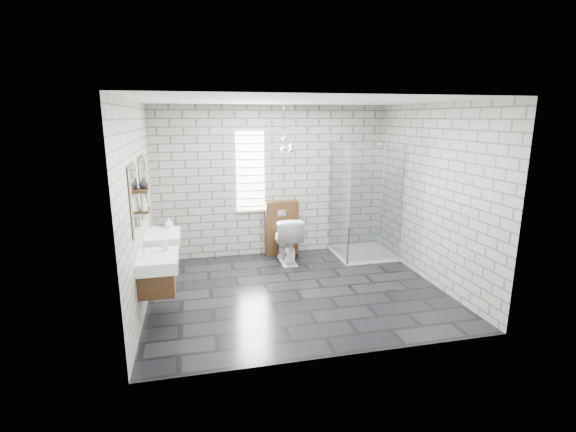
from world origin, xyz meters
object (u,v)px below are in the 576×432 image
object	(u,v)px
vanity_right	(160,240)
toilet	(287,239)
shower_enclosure	(361,230)
vanity_left	(155,263)
cistern_panel	(281,228)

from	to	relation	value
vanity_right	toilet	xyz separation A→B (m)	(2.05, 0.75, -0.35)
shower_enclosure	toilet	size ratio (longest dim) A/B	2.51
vanity_left	vanity_right	world-z (taller)	same
vanity_left	shower_enclosure	world-z (taller)	shower_enclosure
vanity_left	shower_enclosure	xyz separation A→B (m)	(3.41, 1.69, -0.25)
cistern_panel	toilet	bearing A→B (deg)	-90.00
vanity_left	shower_enclosure	bearing A→B (deg)	26.34
vanity_right	cistern_panel	xyz separation A→B (m)	(2.05, 1.19, -0.26)
shower_enclosure	vanity_left	bearing A→B (deg)	-153.66
cistern_panel	shower_enclosure	size ratio (longest dim) A/B	0.49
vanity_left	vanity_right	distance (m)	1.01
cistern_panel	shower_enclosure	distance (m)	1.45
vanity_right	toilet	size ratio (longest dim) A/B	1.94
vanity_right	cistern_panel	size ratio (longest dim) A/B	1.57
vanity_left	vanity_right	bearing A→B (deg)	90.00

